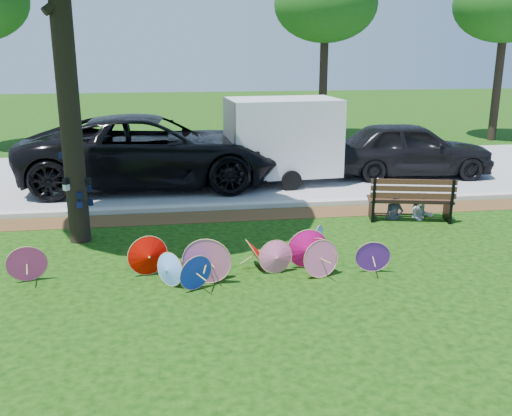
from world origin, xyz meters
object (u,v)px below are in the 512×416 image
at_px(dark_pickup, 410,149).
at_px(person_left, 395,195).
at_px(parasol_pile, 237,257).
at_px(park_bench, 410,198).
at_px(black_van, 152,151).
at_px(cargo_trailer, 283,136).
at_px(person_right, 423,193).

height_order(dark_pickup, person_left, dark_pickup).
height_order(parasol_pile, park_bench, park_bench).
distance_m(black_van, park_bench, 7.70).
height_order(parasol_pile, cargo_trailer, cargo_trailer).
distance_m(parasol_pile, park_bench, 5.41).
xyz_separation_m(parasol_pile, black_van, (-1.70, 7.39, 0.70)).
xyz_separation_m(cargo_trailer, person_left, (1.96, -4.24, -0.83)).
xyz_separation_m(parasol_pile, dark_pickup, (6.48, 7.57, 0.52)).
bearing_deg(parasol_pile, person_right, 31.25).
bearing_deg(parasol_pile, cargo_trailer, 72.78).
xyz_separation_m(dark_pickup, cargo_trailer, (-4.25, -0.35, 0.55)).
bearing_deg(black_van, parasol_pile, -166.17).
height_order(black_van, person_left, black_van).
bearing_deg(parasol_pile, black_van, 102.92).
height_order(black_van, person_right, black_van).
height_order(dark_pickup, park_bench, dark_pickup).
bearing_deg(cargo_trailer, person_left, -69.05).
xyz_separation_m(parasol_pile, person_left, (4.20, 2.97, 0.24)).
xyz_separation_m(dark_pickup, person_left, (-2.28, -4.59, -0.28)).
bearing_deg(parasol_pile, dark_pickup, 49.40).
xyz_separation_m(black_van, park_bench, (6.25, -4.47, -0.53)).
distance_m(dark_pickup, park_bench, 5.04).
height_order(black_van, park_bench, black_van).
bearing_deg(person_right, cargo_trailer, 123.07).
xyz_separation_m(dark_pickup, person_right, (-1.58, -4.59, -0.25)).
bearing_deg(person_right, black_van, 147.12).
relative_size(dark_pickup, park_bench, 2.54).
bearing_deg(parasol_pile, person_left, 35.30).
bearing_deg(cargo_trailer, dark_pickup, 0.83).
xyz_separation_m(cargo_trailer, person_right, (2.66, -4.24, -0.80)).
distance_m(parasol_pile, person_left, 5.15).
height_order(black_van, cargo_trailer, cargo_trailer).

